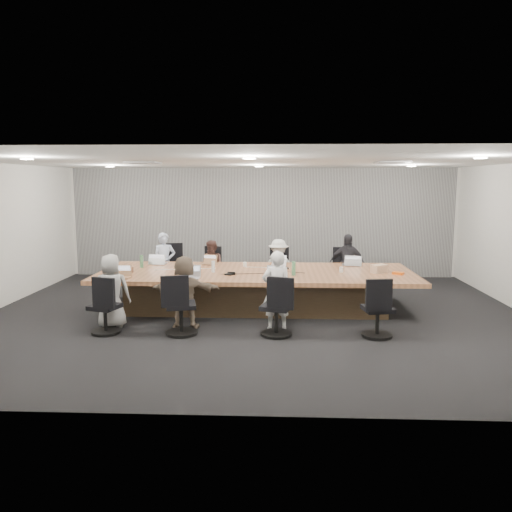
{
  "coord_description": "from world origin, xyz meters",
  "views": [
    {
      "loc": [
        0.41,
        -8.93,
        2.44
      ],
      "look_at": [
        0.0,
        0.4,
        1.05
      ],
      "focal_mm": 35.0,
      "sensor_mm": 36.0,
      "label": 1
    }
  ],
  "objects_px": {
    "snack_packet": "(398,273)",
    "chair_4": "(105,311)",
    "conference_table": "(256,288)",
    "laptop_3": "(351,265)",
    "chair_0": "(168,270)",
    "person_0": "(164,263)",
    "person_1": "(213,267)",
    "person_2": "(279,267)",
    "person_3": "(347,264)",
    "person_5": "(185,292)",
    "chair_6": "(276,312)",
    "person_4": "(111,291)",
    "chair_7": "(378,314)",
    "person_6": "(276,290)",
    "laptop_5": "(190,278)",
    "mug_brown": "(131,270)",
    "laptop_6": "(277,279)",
    "laptop_1": "(210,264)",
    "chair_5": "(181,310)",
    "chair_1": "(215,273)",
    "bottle_green_right": "(294,268)",
    "chair_3": "(344,275)",
    "laptop_0": "(158,263)",
    "laptop_2": "(279,264)",
    "bottle_green_left": "(142,261)",
    "canvas_bag": "(379,269)",
    "chair_2": "(278,273)",
    "bottle_clear": "(213,267)"
  },
  "relations": [
    {
      "from": "chair_6",
      "to": "conference_table",
      "type": "bearing_deg",
      "value": 119.01
    },
    {
      "from": "laptop_1",
      "to": "person_3",
      "type": "distance_m",
      "value": 2.98
    },
    {
      "from": "chair_2",
      "to": "laptop_0",
      "type": "distance_m",
      "value": 2.7
    },
    {
      "from": "chair_0",
      "to": "person_0",
      "type": "relative_size",
      "value": 0.65
    },
    {
      "from": "laptop_5",
      "to": "mug_brown",
      "type": "distance_m",
      "value": 1.36
    },
    {
      "from": "chair_7",
      "to": "laptop_0",
      "type": "height_order",
      "value": "same"
    },
    {
      "from": "bottle_green_left",
      "to": "chair_1",
      "type": "bearing_deg",
      "value": 46.6
    },
    {
      "from": "person_1",
      "to": "person_2",
      "type": "relative_size",
      "value": 0.97
    },
    {
      "from": "chair_5",
      "to": "chair_4",
      "type": "bearing_deg",
      "value": 167.44
    },
    {
      "from": "laptop_1",
      "to": "canvas_bag",
      "type": "height_order",
      "value": "canvas_bag"
    },
    {
      "from": "chair_6",
      "to": "person_4",
      "type": "relative_size",
      "value": 0.63
    },
    {
      "from": "chair_2",
      "to": "laptop_6",
      "type": "relative_size",
      "value": 2.35
    },
    {
      "from": "chair_6",
      "to": "person_3",
      "type": "distance_m",
      "value": 3.42
    },
    {
      "from": "person_2",
      "to": "laptop_3",
      "type": "height_order",
      "value": "person_2"
    },
    {
      "from": "person_1",
      "to": "mug_brown",
      "type": "xyz_separation_m",
      "value": [
        -1.35,
        -1.57,
        0.21
      ]
    },
    {
      "from": "chair_2",
      "to": "chair_4",
      "type": "bearing_deg",
      "value": 46.34
    },
    {
      "from": "person_0",
      "to": "person_1",
      "type": "height_order",
      "value": "person_0"
    },
    {
      "from": "bottle_green_right",
      "to": "person_3",
      "type": "bearing_deg",
      "value": 55.11
    },
    {
      "from": "laptop_0",
      "to": "laptop_2",
      "type": "height_order",
      "value": "same"
    },
    {
      "from": "chair_1",
      "to": "chair_2",
      "type": "xyz_separation_m",
      "value": [
        1.44,
        0.0,
        0.03
      ]
    },
    {
      "from": "chair_0",
      "to": "laptop_1",
      "type": "xyz_separation_m",
      "value": [
        1.08,
        -0.9,
        0.31
      ]
    },
    {
      "from": "chair_7",
      "to": "person_6",
      "type": "height_order",
      "value": "person_6"
    },
    {
      "from": "laptop_6",
      "to": "chair_5",
      "type": "bearing_deg",
      "value": -148.5
    },
    {
      "from": "bottle_clear",
      "to": "chair_5",
      "type": "bearing_deg",
      "value": -101.7
    },
    {
      "from": "bottle_green_left",
      "to": "laptop_1",
      "type": "bearing_deg",
      "value": 20.18
    },
    {
      "from": "conference_table",
      "to": "laptop_3",
      "type": "relative_size",
      "value": 17.4
    },
    {
      "from": "person_3",
      "to": "person_5",
      "type": "distance_m",
      "value": 4.08
    },
    {
      "from": "chair_3",
      "to": "laptop_6",
      "type": "bearing_deg",
      "value": 69.8
    },
    {
      "from": "laptop_5",
      "to": "bottle_green_right",
      "type": "bearing_deg",
      "value": 12.72
    },
    {
      "from": "laptop_3",
      "to": "person_3",
      "type": "bearing_deg",
      "value": -81.78
    },
    {
      "from": "laptop_5",
      "to": "bottle_green_left",
      "type": "bearing_deg",
      "value": 136.53
    },
    {
      "from": "person_5",
      "to": "mug_brown",
      "type": "xyz_separation_m",
      "value": [
        -1.23,
        1.13,
        0.17
      ]
    },
    {
      "from": "chair_4",
      "to": "canvas_bag",
      "type": "height_order",
      "value": "canvas_bag"
    },
    {
      "from": "chair_5",
      "to": "bottle_green_right",
      "type": "distance_m",
      "value": 2.31
    },
    {
      "from": "laptop_6",
      "to": "snack_packet",
      "type": "height_order",
      "value": "snack_packet"
    },
    {
      "from": "person_0",
      "to": "chair_2",
      "type": "bearing_deg",
      "value": -4.65
    },
    {
      "from": "chair_0",
      "to": "chair_7",
      "type": "distance_m",
      "value": 5.32
    },
    {
      "from": "chair_2",
      "to": "chair_6",
      "type": "height_order",
      "value": "chair_2"
    },
    {
      "from": "snack_packet",
      "to": "chair_4",
      "type": "bearing_deg",
      "value": -163.57
    },
    {
      "from": "chair_7",
      "to": "laptop_1",
      "type": "distance_m",
      "value": 3.93
    },
    {
      "from": "conference_table",
      "to": "mug_brown",
      "type": "distance_m",
      "value": 2.41
    },
    {
      "from": "laptop_6",
      "to": "mug_brown",
      "type": "distance_m",
      "value": 2.82
    },
    {
      "from": "chair_3",
      "to": "person_5",
      "type": "height_order",
      "value": "person_5"
    },
    {
      "from": "laptop_3",
      "to": "bottle_green_right",
      "type": "height_order",
      "value": "bottle_green_right"
    },
    {
      "from": "chair_5",
      "to": "snack_packet",
      "type": "xyz_separation_m",
      "value": [
        3.79,
        1.48,
        0.36
      ]
    },
    {
      "from": "person_0",
      "to": "person_5",
      "type": "height_order",
      "value": "person_0"
    },
    {
      "from": "laptop_0",
      "to": "laptop_6",
      "type": "distance_m",
      "value": 2.96
    },
    {
      "from": "chair_4",
      "to": "laptop_2",
      "type": "xyz_separation_m",
      "value": [
        2.81,
        2.5,
        0.38
      ]
    },
    {
      "from": "chair_0",
      "to": "chair_1",
      "type": "xyz_separation_m",
      "value": [
        1.08,
        0.0,
        -0.06
      ]
    },
    {
      "from": "chair_3",
      "to": "chair_4",
      "type": "bearing_deg",
      "value": 49.51
    }
  ]
}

